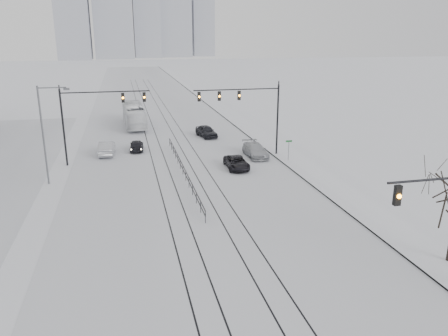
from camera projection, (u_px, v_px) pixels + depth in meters
road at (158, 120)px, 71.08m from camera, size 22.00×260.00×0.02m
sidewalk_east at (238, 116)px, 73.97m from camera, size 5.00×260.00×0.16m
curb at (224, 117)px, 73.45m from camera, size 0.10×260.00×0.12m
tram_rails at (172, 150)px, 52.43m from camera, size 5.30×180.00×0.01m
skyline at (134, 5)px, 262.43m from camera, size 96.00×48.00×72.00m
traffic_mast_ne at (249, 106)px, 47.85m from camera, size 9.60×0.37×8.00m
traffic_mast_nw at (92, 112)px, 45.25m from camera, size 9.10×0.37×8.00m
street_light_west at (46, 128)px, 38.97m from camera, size 2.73×0.25×9.00m
median_fence at (183, 169)px, 42.96m from camera, size 0.06×24.00×1.00m
street_sign at (289, 147)px, 47.05m from camera, size 0.70×0.06×2.40m
sedan_sb_inner at (137, 145)px, 51.84m from camera, size 1.79×3.96×1.32m
sedan_sb_outer at (107, 148)px, 50.09m from camera, size 1.91×4.79×1.55m
sedan_nb_front at (237, 163)px, 44.88m from camera, size 2.15×4.52×1.25m
sedan_nb_right at (255, 150)px, 49.28m from camera, size 2.10×5.14×1.49m
sedan_nb_far at (206, 131)px, 58.90m from camera, size 2.71×4.82×1.55m
box_truck at (134, 115)px, 65.64m from camera, size 3.26×12.04×3.32m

